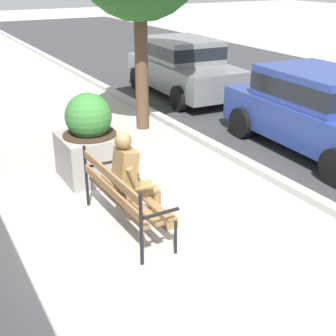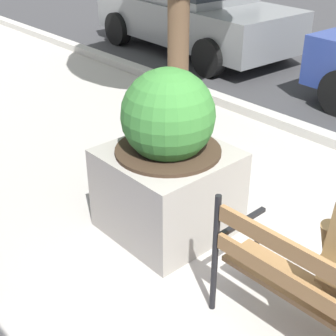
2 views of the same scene
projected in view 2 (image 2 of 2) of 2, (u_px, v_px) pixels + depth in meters
name	position (u px, v px, depth m)	size (l,w,h in m)	color
concrete_planter	(168.00, 163.00, 4.10)	(0.98, 0.98, 1.46)	gray
parked_car_grey	(192.00, 6.00, 9.17)	(4.18, 2.08, 1.56)	slate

